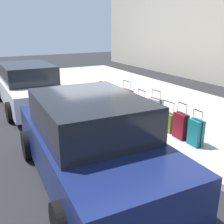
% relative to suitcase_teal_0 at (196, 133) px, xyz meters
% --- Properties ---
extents(ground_plane, '(40.00, 40.00, 0.00)m').
position_rel_suitcase_teal_0_xyz_m(ground_plane, '(4.28, 0.76, -0.46)').
color(ground_plane, black).
extents(sidewalk_curb, '(18.00, 5.00, 0.14)m').
position_rel_suitcase_teal_0_xyz_m(sidewalk_curb, '(4.28, -1.74, -0.39)').
color(sidewalk_curb, '#ADA89E').
rests_on(sidewalk_curb, ground_plane).
extents(suitcase_teal_0, '(0.36, 0.23, 0.88)m').
position_rel_suitcase_teal_0_xyz_m(suitcase_teal_0, '(0.00, 0.00, 0.00)').
color(suitcase_teal_0, '#0F606B').
rests_on(suitcase_teal_0, sidewalk_curb).
extents(suitcase_maroon_1, '(0.40, 0.21, 0.93)m').
position_rel_suitcase_teal_0_xyz_m(suitcase_maroon_1, '(0.49, 0.02, 0.01)').
color(suitcase_maroon_1, maroon).
rests_on(suitcase_maroon_1, sidewalk_curb).
extents(suitcase_olive_2, '(0.49, 0.26, 0.83)m').
position_rel_suitcase_teal_0_xyz_m(suitcase_olive_2, '(1.04, -0.01, -0.06)').
color(suitcase_olive_2, '#59601E').
rests_on(suitcase_olive_2, sidewalk_curb).
extents(suitcase_silver_3, '(0.43, 0.24, 1.01)m').
position_rel_suitcase_teal_0_xyz_m(suitcase_silver_3, '(1.61, -0.04, 0.06)').
color(suitcase_silver_3, '#9EA0A8').
rests_on(suitcase_silver_3, sidewalk_curb).
extents(suitcase_navy_4, '(0.43, 0.27, 0.92)m').
position_rel_suitcase_teal_0_xyz_m(suitcase_navy_4, '(2.16, 0.08, -0.01)').
color(suitcase_navy_4, navy).
rests_on(suitcase_navy_4, sidewalk_curb).
extents(suitcase_black_5, '(0.37, 0.22, 0.56)m').
position_rel_suitcase_teal_0_xyz_m(suitcase_black_5, '(2.67, 0.03, -0.07)').
color(suitcase_black_5, black).
rests_on(suitcase_black_5, sidewalk_curb).
extents(suitcase_red_6, '(0.49, 0.26, 1.00)m').
position_rel_suitcase_teal_0_xyz_m(suitcase_red_6, '(3.21, -0.05, 0.03)').
color(suitcase_red_6, red).
rests_on(suitcase_red_6, sidewalk_curb).
extents(fire_hydrant, '(0.39, 0.21, 0.71)m').
position_rel_suitcase_teal_0_xyz_m(fire_hydrant, '(4.03, 0.02, 0.05)').
color(fire_hydrant, red).
rests_on(fire_hydrant, sidewalk_curb).
extents(bollard_post, '(0.13, 0.13, 0.74)m').
position_rel_suitcase_teal_0_xyz_m(bollard_post, '(4.73, 0.17, 0.05)').
color(bollard_post, brown).
rests_on(bollard_post, sidewalk_curb).
extents(parked_car_navy_0, '(4.51, 2.26, 1.64)m').
position_rel_suitcase_teal_0_xyz_m(parked_car_navy_0, '(0.08, 2.66, 0.31)').
color(parked_car_navy_0, '#141E4C').
rests_on(parked_car_navy_0, ground_plane).
extents(parked_car_white_1, '(4.73, 2.06, 1.56)m').
position_rel_suitcase_teal_0_xyz_m(parked_car_white_1, '(5.67, 2.66, 0.27)').
color(parked_car_white_1, silver).
rests_on(parked_car_white_1, ground_plane).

